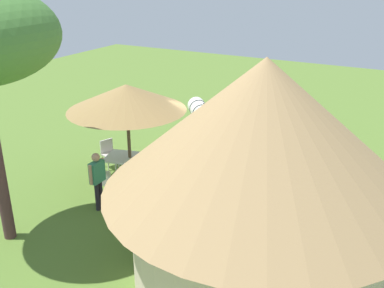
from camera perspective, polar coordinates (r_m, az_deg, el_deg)
name	(u,v)px	position (r m, az deg, el deg)	size (l,w,h in m)	color
ground_plane	(223,170)	(14.21, 4.05, -3.41)	(36.00, 36.00, 0.00)	#56762D
thatched_hut	(260,167)	(8.52, 8.73, -2.96)	(6.02, 6.02, 4.62)	beige
shade_umbrella	(126,97)	(12.80, -8.40, 5.93)	(3.43, 3.43, 2.97)	brown
patio_dining_table	(130,160)	(13.45, -7.95, -1.99)	(1.65, 1.30, 0.74)	silver
patio_chair_near_hut	(109,151)	(14.51, -10.65, -0.95)	(0.55, 0.56, 0.90)	silver
patio_chair_east_end	(107,181)	(12.57, -10.90, -4.70)	(0.47, 0.45, 0.90)	silver
patio_chair_west_end	(172,161)	(13.57, -2.59, -2.23)	(0.60, 0.60, 0.90)	silver
guest_beside_umbrella	(97,176)	(11.86, -12.04, -4.04)	(0.22, 0.58, 1.62)	#25202A
standing_watcher	(306,120)	(15.98, 14.41, 2.99)	(0.50, 0.48, 1.77)	black
striped_lounge_chair	(234,150)	(15.15, 5.36, -0.71)	(0.94, 0.91, 0.66)	#32A475
zebra_nearest_camera	(200,112)	(16.51, 1.08, 4.10)	(1.65, 1.91, 1.55)	silver
zebra_by_umbrella	(304,153)	(13.32, 14.19, -1.18)	(2.03, 1.62, 1.53)	silver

